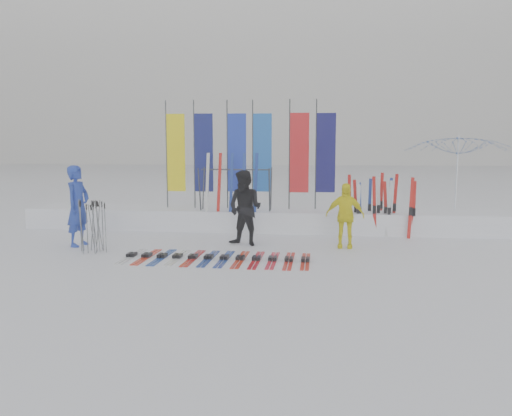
# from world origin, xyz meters

# --- Properties ---
(ground) EXTENTS (120.00, 120.00, 0.00)m
(ground) POSITION_xyz_m (0.00, 0.00, 0.00)
(ground) COLOR white
(ground) RESTS_ON ground
(snow_bank) EXTENTS (14.00, 1.60, 0.60)m
(snow_bank) POSITION_xyz_m (0.00, 4.60, 0.30)
(snow_bank) COLOR white
(snow_bank) RESTS_ON ground
(person_blue) EXTENTS (0.58, 0.78, 1.98)m
(person_blue) POSITION_xyz_m (-4.18, 1.56, 0.99)
(person_blue) COLOR #1D37A9
(person_blue) RESTS_ON ground
(person_black) EXTENTS (1.10, 0.99, 1.85)m
(person_black) POSITION_xyz_m (-0.14, 2.14, 0.93)
(person_black) COLOR black
(person_black) RESTS_ON ground
(person_yellow) EXTENTS (0.94, 0.43, 1.56)m
(person_yellow) POSITION_xyz_m (2.28, 2.16, 0.78)
(person_yellow) COLOR #FEF510
(person_yellow) RESTS_ON ground
(tent_canopy) EXTENTS (3.19, 3.25, 2.86)m
(tent_canopy) POSITION_xyz_m (5.71, 5.47, 1.43)
(tent_canopy) COLOR white
(tent_canopy) RESTS_ON ground
(ski_row) EXTENTS (4.01, 1.69, 0.07)m
(ski_row) POSITION_xyz_m (-0.52, 0.52, 0.04)
(ski_row) COLOR silver
(ski_row) RESTS_ON ground
(pole_cluster) EXTENTS (0.72, 0.61, 1.22)m
(pole_cluster) POSITION_xyz_m (-3.50, 0.90, 0.60)
(pole_cluster) COLOR #595B60
(pole_cluster) RESTS_ON ground
(feather_flags) EXTENTS (5.03, 0.26, 3.20)m
(feather_flags) POSITION_xyz_m (-0.41, 4.77, 2.24)
(feather_flags) COLOR #383A3F
(feather_flags) RESTS_ON ground
(ski_rack) EXTENTS (2.04, 0.80, 1.23)m
(ski_rack) POSITION_xyz_m (-0.72, 4.20, 1.38)
(ski_rack) COLOR #383A3F
(ski_rack) RESTS_ON ground
(upright_skis) EXTENTS (1.75, 1.20, 1.69)m
(upright_skis) POSITION_xyz_m (3.31, 4.12, 0.79)
(upright_skis) COLOR silver
(upright_skis) RESTS_ON ground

